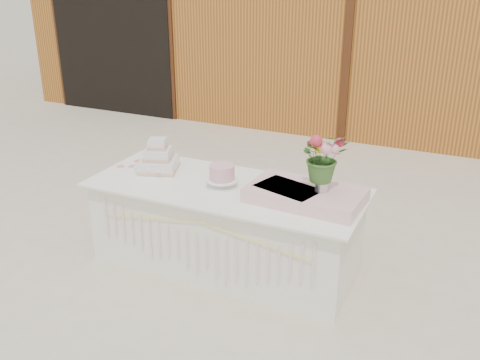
# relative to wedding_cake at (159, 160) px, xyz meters

# --- Properties ---
(ground) EXTENTS (80.00, 80.00, 0.00)m
(ground) POSITION_rel_wedding_cake_xyz_m (0.73, -0.09, -0.87)
(ground) COLOR beige
(ground) RESTS_ON ground
(barn) EXTENTS (12.60, 4.60, 3.30)m
(barn) POSITION_rel_wedding_cake_xyz_m (0.72, 5.90, 0.80)
(barn) COLOR #B06C24
(barn) RESTS_ON ground
(cake_table) EXTENTS (2.40, 1.00, 0.77)m
(cake_table) POSITION_rel_wedding_cake_xyz_m (0.73, -0.10, -0.49)
(cake_table) COLOR white
(cake_table) RESTS_ON ground
(wedding_cake) EXTENTS (0.43, 0.43, 0.30)m
(wedding_cake) POSITION_rel_wedding_cake_xyz_m (0.00, 0.00, 0.00)
(wedding_cake) COLOR white
(wedding_cake) RESTS_ON cake_table
(pink_cake_stand) EXTENTS (0.28, 0.28, 0.20)m
(pink_cake_stand) POSITION_rel_wedding_cake_xyz_m (0.71, -0.11, 0.01)
(pink_cake_stand) COLOR white
(pink_cake_stand) RESTS_ON cake_table
(satin_runner) EXTENTS (0.94, 0.58, 0.12)m
(satin_runner) POSITION_rel_wedding_cake_xyz_m (1.45, -0.09, -0.05)
(satin_runner) COLOR beige
(satin_runner) RESTS_ON cake_table
(flower_vase) EXTENTS (0.10, 0.10, 0.14)m
(flower_vase) POSITION_rel_wedding_cake_xyz_m (1.58, -0.10, 0.08)
(flower_vase) COLOR silver
(flower_vase) RESTS_ON satin_runner
(bouquet) EXTENTS (0.48, 0.47, 0.40)m
(bouquet) POSITION_rel_wedding_cake_xyz_m (1.58, -0.10, 0.35)
(bouquet) COLOR #366127
(bouquet) RESTS_ON flower_vase
(loose_flowers) EXTENTS (0.22, 0.38, 0.02)m
(loose_flowers) POSITION_rel_wedding_cake_xyz_m (-0.31, 0.00, -0.09)
(loose_flowers) COLOR pink
(loose_flowers) RESTS_ON cake_table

